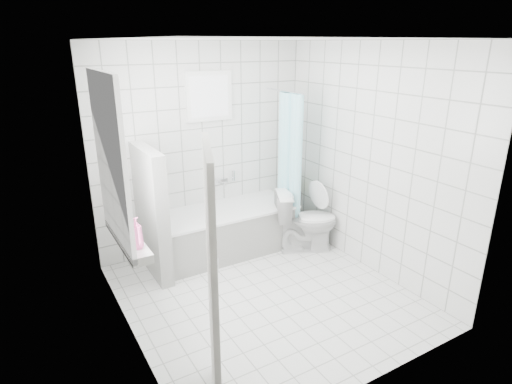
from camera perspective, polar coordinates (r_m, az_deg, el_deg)
ground at (r=4.75m, az=1.15°, el=-13.49°), size 3.00×3.00×0.00m
ceiling at (r=3.99m, az=1.41°, el=19.72°), size 3.00×3.00×0.00m
wall_back at (r=5.47m, az=-7.08°, el=5.74°), size 2.80×0.02×2.60m
wall_front at (r=3.10m, az=16.09°, el=-5.72°), size 2.80×0.02×2.60m
wall_left at (r=3.69m, az=-17.58°, el=-1.82°), size 0.02×3.00×2.60m
wall_right at (r=5.04m, az=14.96°, el=4.04°), size 0.02×3.00×2.60m
window_left at (r=3.89m, az=-18.44°, el=3.82°), size 0.01×0.90×1.40m
window_back at (r=5.36m, az=-6.17°, el=12.56°), size 0.50×0.01×0.50m
window_sill at (r=4.14m, az=-16.76°, el=-5.98°), size 0.18×1.02×0.08m
door at (r=2.95m, az=-5.80°, el=-13.07°), size 0.34×0.76×2.00m
bathtub at (r=5.52m, az=-3.99°, el=-5.12°), size 1.79×0.77×0.58m
partition_wall at (r=4.98m, az=-13.77°, el=-2.71°), size 0.15×0.85×1.50m
tiled_ledge at (r=6.25m, az=4.06°, el=-2.27°), size 0.40×0.24×0.55m
toilet at (r=5.56m, az=6.72°, el=-3.84°), size 0.90×0.73×0.80m
curtain_rod at (r=5.46m, az=3.78°, el=13.28°), size 0.02×0.80×0.02m
shower_curtain at (r=5.52m, az=4.33°, el=3.82°), size 0.14×0.48×1.78m
tub_faucet at (r=5.64m, az=-4.75°, el=1.50°), size 0.18×0.06×0.06m
sill_bottles at (r=3.98m, az=-16.38°, el=-4.69°), size 0.17×0.71×0.28m
ledge_bottles at (r=6.10m, az=4.77°, el=1.10°), size 0.17×0.16×0.26m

